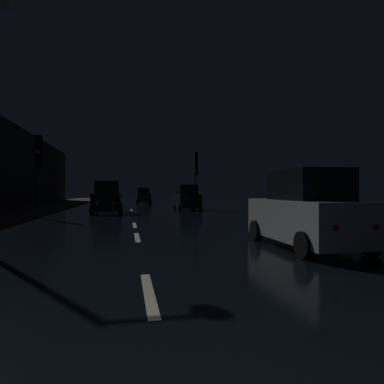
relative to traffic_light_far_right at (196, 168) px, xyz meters
The scene contains 9 objects.
ground 6.37m from the traffic_light_far_right, behind, with size 27.58×84.00×0.02m, color black.
sidewalk_left 13.33m from the traffic_light_far_right, behind, with size 4.40×84.00×0.15m, color #38332B.
lane_centerline 12.71m from the traffic_light_far_right, 115.63° to the right, with size 0.16×24.09×0.01m.
traffic_light_far_right is the anchor object (origin of this frame).
traffic_light_far_left 12.60m from the traffic_light_far_right, 147.13° to the right, with size 0.37×0.48×4.72m.
car_approaching_headlights 8.11m from the traffic_light_far_right, 154.54° to the right, with size 2.04×4.41×2.22m.
car_parked_right_near 19.06m from the traffic_light_far_right, 92.44° to the right, with size 1.94×4.20×2.12m.
car_distant_taillights 14.19m from the traffic_light_far_right, 105.32° to the left, with size 1.78×3.85×1.94m.
car_parked_right_far 2.67m from the traffic_light_far_right, 161.36° to the right, with size 1.88×4.06×2.05m.
Camera 1 is at (-0.32, -2.05, 1.54)m, focal length 31.19 mm.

